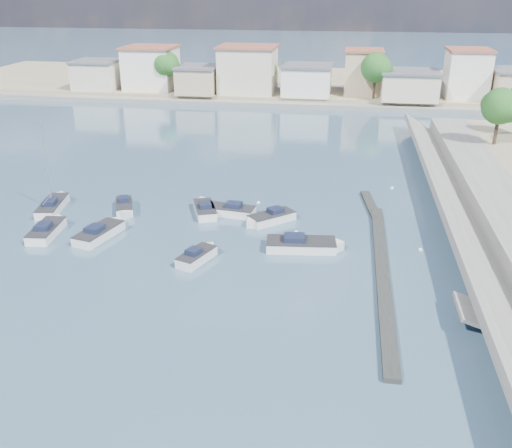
{
  "coord_description": "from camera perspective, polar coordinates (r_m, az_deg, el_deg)",
  "views": [
    {
      "loc": [
        3.61,
        -29.35,
        20.5
      ],
      "look_at": [
        -3.5,
        14.85,
        1.4
      ],
      "focal_mm": 40.0,
      "sensor_mm": 36.0,
      "label": 1
    }
  ],
  "objects": [
    {
      "name": "motorboat_c",
      "position": [
        54.37,
        -2.96,
        1.35
      ],
      "size": [
        5.51,
        2.49,
        1.48
      ],
      "color": "silver",
      "rests_on": "ground"
    },
    {
      "name": "breakwater",
      "position": [
        46.81,
        12.27,
        -3.21
      ],
      "size": [
        2.0,
        31.02,
        0.35
      ],
      "color": "black",
      "rests_on": "ground"
    },
    {
      "name": "mooring_buoys",
      "position": [
        48.99,
        10.74,
        -2.0
      ],
      "size": [
        17.96,
        29.68,
        0.36
      ],
      "color": "white",
      "rests_on": "ground"
    },
    {
      "name": "ground",
      "position": [
        72.41,
        5.94,
        6.53
      ],
      "size": [
        400.0,
        400.0,
        0.0
      ],
      "primitive_type": "plane",
      "color": "#334B66",
      "rests_on": "ground"
    },
    {
      "name": "motorboat_g",
      "position": [
        56.42,
        -13.03,
        1.59
      ],
      "size": [
        2.93,
        4.44,
        1.48
      ],
      "color": "silver",
      "rests_on": "ground"
    },
    {
      "name": "motorboat_a",
      "position": [
        53.3,
        -20.12,
        -0.56
      ],
      "size": [
        2.39,
        5.47,
        1.48
      ],
      "color": "silver",
      "rests_on": "ground"
    },
    {
      "name": "sailboat",
      "position": [
        58.94,
        -19.62,
        1.79
      ],
      "size": [
        2.8,
        6.05,
        9.0
      ],
      "color": "silver",
      "rests_on": "ground"
    },
    {
      "name": "motorboat_f",
      "position": [
        54.84,
        -5.17,
        1.48
      ],
      "size": [
        3.23,
        4.89,
        1.48
      ],
      "color": "silver",
      "rests_on": "ground"
    },
    {
      "name": "motorboat_e",
      "position": [
        51.37,
        -15.24,
        -0.82
      ],
      "size": [
        3.14,
        5.65,
        1.48
      ],
      "color": "silver",
      "rests_on": "ground"
    },
    {
      "name": "shore_trees",
      "position": [
        98.62,
        12.17,
        14.28
      ],
      "size": [
        74.56,
        38.32,
        7.92
      ],
      "color": "#38281E",
      "rests_on": "ground"
    },
    {
      "name": "far_town",
      "position": [
        107.64,
        13.23,
        14.2
      ],
      "size": [
        113.01,
        12.8,
        8.35
      ],
      "color": "beige",
      "rests_on": "far_shore_land"
    },
    {
      "name": "far_shore_land",
      "position": [
        123.01,
        7.55,
        13.65
      ],
      "size": [
        160.0,
        40.0,
        1.4
      ],
      "primitive_type": "cube",
      "color": "gray",
      "rests_on": "ground"
    },
    {
      "name": "far_shore_quay",
      "position": [
        102.41,
        7.08,
        11.61
      ],
      "size": [
        160.0,
        2.5,
        0.8
      ],
      "primitive_type": "cube",
      "color": "slate",
      "rests_on": "ground"
    },
    {
      "name": "motorboat_b",
      "position": [
        45.57,
        -5.81,
        -3.23
      ],
      "size": [
        2.75,
        4.15,
        1.48
      ],
      "color": "silver",
      "rests_on": "ground"
    },
    {
      "name": "motorboat_h",
      "position": [
        47.34,
        4.91,
        -2.14
      ],
      "size": [
        6.5,
        2.87,
        1.48
      ],
      "color": "silver",
      "rests_on": "ground"
    },
    {
      "name": "motorboat_d",
      "position": [
        52.48,
        1.34,
        0.55
      ],
      "size": [
        4.46,
        4.32,
        1.48
      ],
      "color": "silver",
      "rests_on": "ground"
    }
  ]
}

